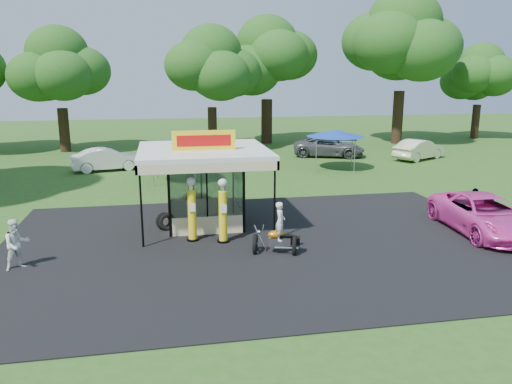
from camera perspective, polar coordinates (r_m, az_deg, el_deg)
ground at (r=17.61m, az=2.10°, el=-8.10°), size 120.00×120.00×0.00m
asphalt_apron at (r=19.44m, az=0.80°, el=-5.93°), size 20.00×14.00×0.04m
gas_station_kiosk at (r=21.56m, az=-5.98°, el=0.79°), size 5.40×5.40×4.18m
gas_pump_left at (r=19.60m, az=-7.33°, el=-2.15°), size 0.48×0.48×2.58m
gas_pump_right at (r=19.31m, az=-3.80°, el=-2.32°), size 0.48×0.48×2.58m
motorcycle at (r=18.22m, az=2.56°, el=-4.72°), size 1.80×1.19×2.04m
spare_tires at (r=21.39m, az=-10.27°, el=-3.34°), size 0.96×0.73×0.78m
a_frame_sign at (r=21.33m, az=25.25°, el=-4.21°), size 0.57×0.63×0.94m
kiosk_car at (r=24.00m, az=-6.34°, el=-1.12°), size 2.82×1.13×0.96m
pink_sedan at (r=22.64m, az=24.62°, el=-2.35°), size 3.02×5.85×1.58m
spectator_west at (r=18.61m, az=-25.68°, el=-5.41°), size 1.08×1.02×1.75m
spectator_east_b at (r=23.72m, az=23.67°, el=-1.52°), size 1.02×0.87×1.63m
bg_car_a at (r=35.57m, az=-16.68°, el=3.59°), size 4.91×2.66×1.54m
bg_car_b at (r=37.48m, az=-6.93°, el=4.50°), size 5.61×3.84×1.51m
bg_car_c at (r=36.47m, az=-1.49°, el=4.27°), size 4.41×2.82×1.40m
bg_car_d at (r=40.44m, az=8.33°, el=5.13°), size 6.12×4.32×1.55m
bg_car_e at (r=40.57m, az=18.14°, el=4.65°), size 4.96×3.76×1.57m
tent_west at (r=30.69m, az=-9.32°, el=5.60°), size 3.80×3.80×2.66m
tent_east at (r=34.67m, az=9.06°, el=6.61°), size 3.93×3.93×2.75m
oak_far_b at (r=45.24m, az=-21.57°, el=12.45°), size 8.49×8.49×10.13m
oak_far_c at (r=43.74m, az=-5.12°, el=13.42°), size 8.76×8.76×10.32m
oak_far_d at (r=47.67m, az=1.26°, el=14.38°), size 9.65×9.65×11.49m
oak_far_e at (r=49.36m, az=16.36°, el=15.45°), size 11.47×11.47×13.66m
oak_far_f at (r=56.01m, az=24.20°, el=11.70°), size 7.72×7.72×9.30m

